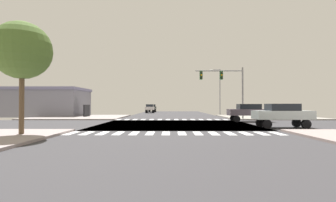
{
  "coord_description": "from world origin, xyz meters",
  "views": [
    {
      "loc": [
        -0.48,
        -23.09,
        1.81
      ],
      "look_at": [
        -0.76,
        8.18,
        2.26
      ],
      "focal_mm": 26.77,
      "sensor_mm": 36.0,
      "label": 1
    }
  ],
  "objects_px": {
    "street_lamp": "(218,88)",
    "bank_building": "(48,102)",
    "sidewalk_tree": "(22,51)",
    "sedan_crossing_3": "(282,114)",
    "traffic_signal_mast": "(224,81)",
    "sedan_middle_4": "(150,108)",
    "sedan_farside_2": "(152,107)",
    "sedan_nearside_1": "(249,111)"
  },
  "relations": [
    {
      "from": "bank_building",
      "to": "sedan_crossing_3",
      "type": "bearing_deg",
      "value": -34.6
    },
    {
      "from": "sedan_nearside_1",
      "to": "traffic_signal_mast",
      "type": "bearing_deg",
      "value": -153.08
    },
    {
      "from": "sidewalk_tree",
      "to": "sedan_farside_2",
      "type": "xyz_separation_m",
      "value": [
        4.03,
        48.78,
        -3.8
      ]
    },
    {
      "from": "sedan_nearside_1",
      "to": "sedan_farside_2",
      "type": "relative_size",
      "value": 1.0
    },
    {
      "from": "traffic_signal_mast",
      "to": "sedan_nearside_1",
      "type": "bearing_deg",
      "value": -63.08
    },
    {
      "from": "traffic_signal_mast",
      "to": "bank_building",
      "type": "distance_m",
      "value": 27.03
    },
    {
      "from": "bank_building",
      "to": "sedan_nearside_1",
      "type": "bearing_deg",
      "value": -23.95
    },
    {
      "from": "sidewalk_tree",
      "to": "sedan_middle_4",
      "type": "xyz_separation_m",
      "value": [
        4.03,
        41.1,
        -3.8
      ]
    },
    {
      "from": "sedan_farside_2",
      "to": "sidewalk_tree",
      "type": "bearing_deg",
      "value": 85.28
    },
    {
      "from": "traffic_signal_mast",
      "to": "bank_building",
      "type": "height_order",
      "value": "traffic_signal_mast"
    },
    {
      "from": "traffic_signal_mast",
      "to": "sedan_middle_4",
      "type": "bearing_deg",
      "value": 113.61
    },
    {
      "from": "street_lamp",
      "to": "sidewalk_tree",
      "type": "distance_m",
      "value": 31.83
    },
    {
      "from": "bank_building",
      "to": "sedan_farside_2",
      "type": "bearing_deg",
      "value": 59.2
    },
    {
      "from": "traffic_signal_mast",
      "to": "sedan_nearside_1",
      "type": "height_order",
      "value": "traffic_signal_mast"
    },
    {
      "from": "sidewalk_tree",
      "to": "sedan_middle_4",
      "type": "distance_m",
      "value": 41.47
    },
    {
      "from": "sidewalk_tree",
      "to": "sedan_middle_4",
      "type": "height_order",
      "value": "sidewalk_tree"
    },
    {
      "from": "bank_building",
      "to": "sidewalk_tree",
      "type": "height_order",
      "value": "sidewalk_tree"
    },
    {
      "from": "street_lamp",
      "to": "sedan_middle_4",
      "type": "distance_m",
      "value": 19.03
    },
    {
      "from": "street_lamp",
      "to": "sedan_middle_4",
      "type": "height_order",
      "value": "street_lamp"
    },
    {
      "from": "sidewalk_tree",
      "to": "sedan_crossing_3",
      "type": "height_order",
      "value": "sidewalk_tree"
    },
    {
      "from": "sidewalk_tree",
      "to": "sedan_crossing_3",
      "type": "xyz_separation_m",
      "value": [
        17.28,
        5.3,
        -3.8
      ]
    },
    {
      "from": "sidewalk_tree",
      "to": "sedan_nearside_1",
      "type": "height_order",
      "value": "sidewalk_tree"
    },
    {
      "from": "sedan_crossing_3",
      "to": "street_lamp",
      "type": "bearing_deg",
      "value": 1.94
    },
    {
      "from": "traffic_signal_mast",
      "to": "sedan_farside_2",
      "type": "bearing_deg",
      "value": 108.52
    },
    {
      "from": "street_lamp",
      "to": "sidewalk_tree",
      "type": "height_order",
      "value": "street_lamp"
    },
    {
      "from": "traffic_signal_mast",
      "to": "sedan_nearside_1",
      "type": "distance_m",
      "value": 5.34
    },
    {
      "from": "sedan_crossing_3",
      "to": "sedan_middle_4",
      "type": "bearing_deg",
      "value": 20.32
    },
    {
      "from": "street_lamp",
      "to": "bank_building",
      "type": "distance_m",
      "value": 27.27
    },
    {
      "from": "traffic_signal_mast",
      "to": "sedan_farside_2",
      "type": "distance_m",
      "value": 34.87
    },
    {
      "from": "sidewalk_tree",
      "to": "sedan_farside_2",
      "type": "distance_m",
      "value": 49.09
    },
    {
      "from": "sedan_farside_2",
      "to": "sedan_crossing_3",
      "type": "height_order",
      "value": "same"
    },
    {
      "from": "street_lamp",
      "to": "sedan_nearside_1",
      "type": "bearing_deg",
      "value": -88.73
    },
    {
      "from": "bank_building",
      "to": "sedan_farside_2",
      "type": "relative_size",
      "value": 2.97
    },
    {
      "from": "sedan_farside_2",
      "to": "sedan_middle_4",
      "type": "relative_size",
      "value": 1.0
    },
    {
      "from": "sedan_middle_4",
      "to": "sidewalk_tree",
      "type": "bearing_deg",
      "value": 84.4
    },
    {
      "from": "sedan_nearside_1",
      "to": "sedan_farside_2",
      "type": "distance_m",
      "value": 38.68
    },
    {
      "from": "street_lamp",
      "to": "sedan_middle_4",
      "type": "xyz_separation_m",
      "value": [
        -12.51,
        13.91,
        -3.51
      ]
    },
    {
      "from": "sidewalk_tree",
      "to": "sedan_farside_2",
      "type": "relative_size",
      "value": 1.53
    },
    {
      "from": "traffic_signal_mast",
      "to": "sedan_middle_4",
      "type": "distance_m",
      "value": 27.74
    },
    {
      "from": "sidewalk_tree",
      "to": "sedan_middle_4",
      "type": "relative_size",
      "value": 1.53
    },
    {
      "from": "bank_building",
      "to": "sedan_middle_4",
      "type": "relative_size",
      "value": 2.97
    },
    {
      "from": "bank_building",
      "to": "sidewalk_tree",
      "type": "relative_size",
      "value": 1.94
    }
  ]
}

